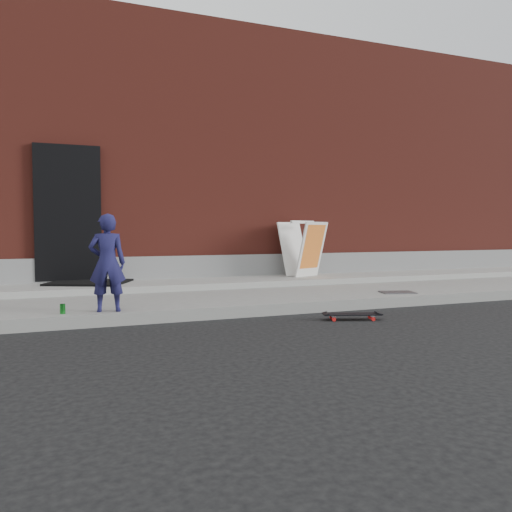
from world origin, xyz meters
name	(u,v)px	position (x,y,z in m)	size (l,w,h in m)	color
ground	(284,315)	(0.00, 0.00, 0.00)	(80.00, 80.00, 0.00)	black
sidewalk	(245,295)	(0.00, 1.50, 0.07)	(20.00, 3.00, 0.15)	slate
apron	(227,282)	(0.00, 2.40, 0.20)	(20.00, 1.20, 0.10)	gray
building	(173,177)	(0.00, 6.99, 2.50)	(20.00, 8.10, 5.00)	maroon
child	(107,263)	(-2.20, 0.20, 0.73)	(0.42, 0.28, 1.16)	#1A1947
skateboard	(352,315)	(0.65, -0.63, 0.07)	(0.73, 0.39, 0.08)	red
pizza_sign	(303,248)	(1.53, 2.50, 0.77)	(0.87, 0.93, 1.04)	white
soda_can	(63,309)	(-2.70, 0.21, 0.21)	(0.06, 0.06, 0.11)	#187821
doormat	(89,282)	(-2.30, 2.59, 0.27)	(1.18, 0.95, 0.03)	black
utility_plate	(398,292)	(2.11, 0.41, 0.16)	(0.51, 0.32, 0.02)	#545559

